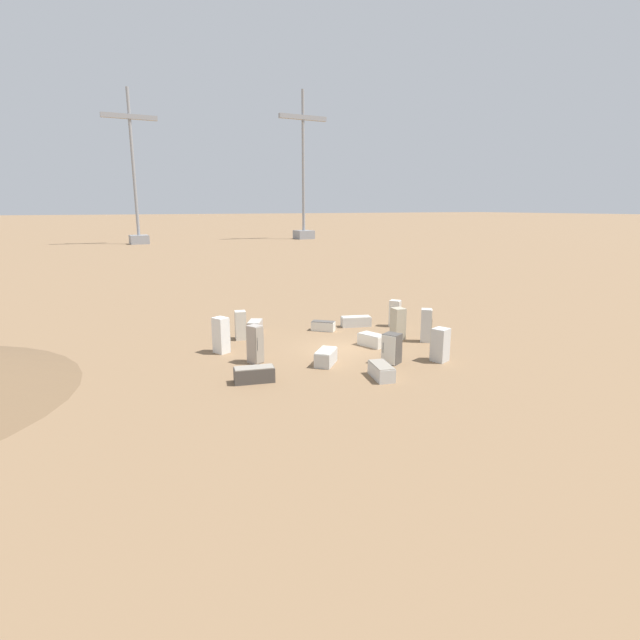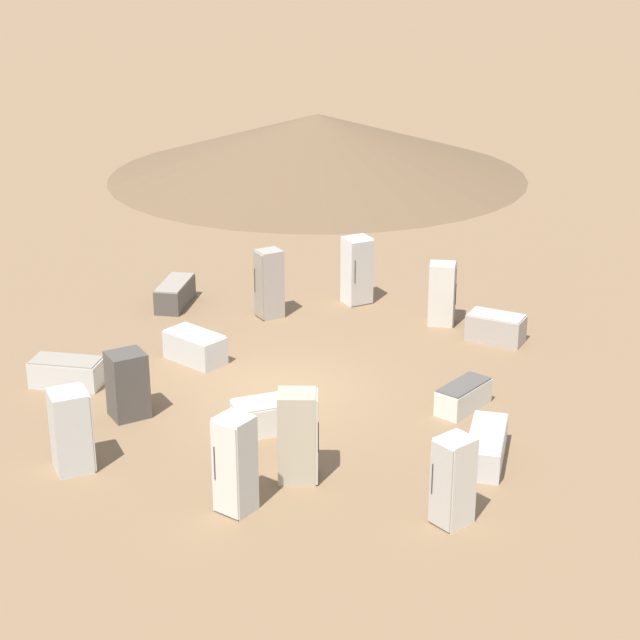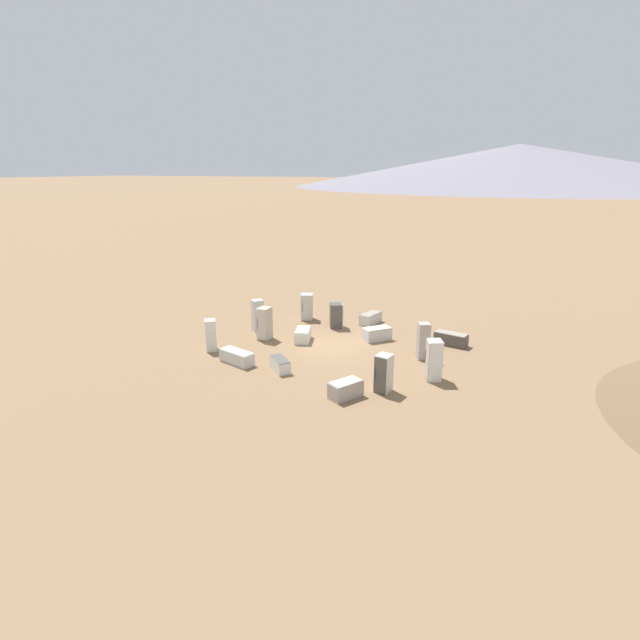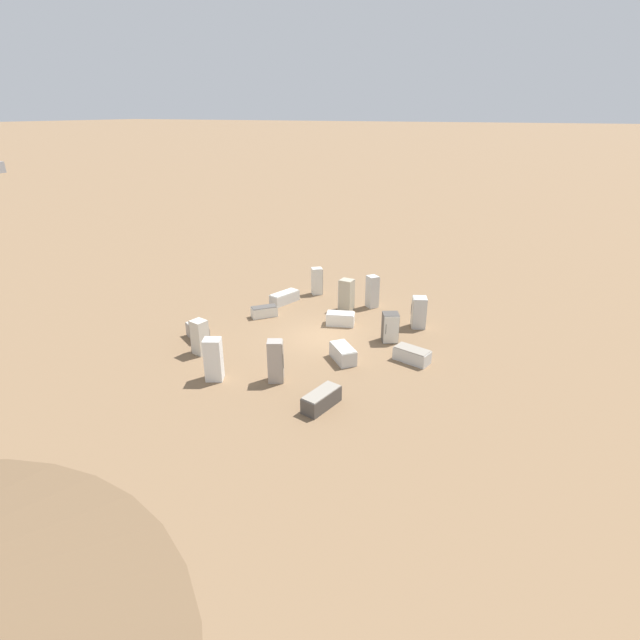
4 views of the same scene
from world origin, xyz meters
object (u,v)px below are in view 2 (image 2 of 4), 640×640
(discarded_fridge_4, at_px, (71,431))
(discarded_fridge_6, at_px, (175,294))
(discarded_fridge_5, at_px, (269,415))
(discarded_fridge_8, at_px, (195,347))
(discarded_fridge_1, at_px, (442,294))
(discarded_fridge_9, at_px, (453,481))
(discarded_fridge_10, at_px, (486,446))
(discarded_fridge_3, at_px, (67,372))
(discarded_fridge_14, at_px, (127,385))
(discarded_fridge_11, at_px, (357,270))
(discarded_fridge_0, at_px, (235,465))
(discarded_fridge_2, at_px, (269,284))
(discarded_fridge_13, at_px, (496,328))
(discarded_fridge_7, at_px, (463,396))
(discarded_fridge_12, at_px, (298,436))

(discarded_fridge_4, bearing_deg, discarded_fridge_6, 150.85)
(discarded_fridge_5, relative_size, discarded_fridge_8, 1.02)
(discarded_fridge_1, relative_size, discarded_fridge_9, 0.99)
(discarded_fridge_6, xyz_separation_m, discarded_fridge_10, (9.56, 6.98, -0.02))
(discarded_fridge_3, xyz_separation_m, discarded_fridge_8, (-1.30, 2.95, 0.04))
(discarded_fridge_14, bearing_deg, discarded_fridge_10, -45.41)
(discarded_fridge_5, height_order, discarded_fridge_11, discarded_fridge_11)
(discarded_fridge_0, bearing_deg, discarded_fridge_2, -54.99)
(discarded_fridge_3, relative_size, discarded_fridge_14, 1.18)
(discarded_fridge_9, bearing_deg, discarded_fridge_1, -44.66)
(discarded_fridge_4, relative_size, discarded_fridge_13, 1.05)
(discarded_fridge_5, distance_m, discarded_fridge_13, 7.63)
(discarded_fridge_0, xyz_separation_m, discarded_fridge_5, (-3.28, 0.65, -0.62))
(discarded_fridge_7, distance_m, discarded_fridge_12, 4.87)
(discarded_fridge_13, bearing_deg, discarded_fridge_0, -8.99)
(discarded_fridge_6, bearing_deg, discarded_fridge_10, -41.22)
(discarded_fridge_12, bearing_deg, discarded_fridge_0, -43.21)
(discarded_fridge_2, bearing_deg, discarded_fridge_10, -179.02)
(discarded_fridge_6, relative_size, discarded_fridge_13, 1.17)
(discarded_fridge_3, distance_m, discarded_fridge_13, 10.91)
(discarded_fridge_11, bearing_deg, discarded_fridge_6, -24.68)
(discarded_fridge_11, xyz_separation_m, discarded_fridge_12, (10.04, -2.04, -0.03))
(discarded_fridge_10, xyz_separation_m, discarded_fridge_14, (-2.50, -7.51, 0.42))
(discarded_fridge_4, height_order, discarded_fridge_7, discarded_fridge_4)
(discarded_fridge_3, bearing_deg, discarded_fridge_11, -40.29)
(discarded_fridge_3, xyz_separation_m, discarded_fridge_12, (4.74, 5.30, 0.60))
(discarded_fridge_1, bearing_deg, discarded_fridge_13, 54.41)
(discarded_fridge_1, bearing_deg, discarded_fridge_11, -117.71)
(discarded_fridge_11, distance_m, discarded_fridge_14, 9.04)
(discarded_fridge_0, bearing_deg, discarded_fridge_5, -61.95)
(discarded_fridge_10, bearing_deg, discarded_fridge_5, 176.66)
(discarded_fridge_0, distance_m, discarded_fridge_2, 10.19)
(discarded_fridge_0, bearing_deg, discarded_fridge_10, -122.82)
(discarded_fridge_4, bearing_deg, discarded_fridge_7, 84.52)
(discarded_fridge_11, height_order, discarded_fridge_14, discarded_fridge_11)
(discarded_fridge_0, height_order, discarded_fridge_6, discarded_fridge_0)
(discarded_fridge_9, bearing_deg, discarded_fridge_2, -19.94)
(discarded_fridge_1, bearing_deg, discarded_fridge_3, -57.61)
(discarded_fridge_1, xyz_separation_m, discarded_fridge_5, (6.09, -4.74, -0.51))
(discarded_fridge_4, bearing_deg, discarded_fridge_8, 137.37)
(discarded_fridge_12, xyz_separation_m, discarded_fridge_13, (-6.93, 5.39, -0.57))
(discarded_fridge_6, relative_size, discarded_fridge_14, 1.25)
(discarded_fridge_0, xyz_separation_m, discarded_fridge_2, (-10.16, 0.74, -0.01))
(discarded_fridge_12, bearing_deg, discarded_fridge_9, 61.02)
(discarded_fridge_3, distance_m, discarded_fridge_5, 5.39)
(discarded_fridge_4, bearing_deg, discarded_fridge_1, 110.28)
(discarded_fridge_7, bearing_deg, discarded_fridge_9, 120.39)
(discarded_fridge_2, height_order, discarded_fridge_3, discarded_fridge_2)
(discarded_fridge_10, bearing_deg, discarded_fridge_0, -144.93)
(discarded_fridge_11, xyz_separation_m, discarded_fridge_14, (7.01, -5.70, -0.21))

